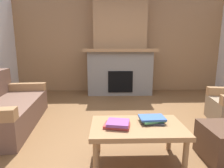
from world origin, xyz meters
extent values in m
plane|color=brown|center=(0.00, 0.00, 0.00)|extent=(9.00, 9.00, 0.00)
cube|color=#997047|center=(0.00, 3.00, 1.35)|extent=(6.00, 0.12, 2.70)
cube|color=gray|center=(0.00, 2.59, 0.57)|extent=(1.70, 0.70, 1.15)
cube|color=black|center=(0.00, 2.26, 0.38)|extent=(0.64, 0.08, 0.56)
cube|color=#997047|center=(0.00, 2.54, 1.19)|extent=(1.90, 0.82, 0.08)
cube|color=#997047|center=(0.00, 2.69, 1.97)|extent=(1.40, 0.50, 1.47)
cube|color=brown|center=(-1.94, 0.38, 0.20)|extent=(1.02, 1.88, 0.40)
cube|color=#997047|center=(-2.03, 1.20, 0.48)|extent=(0.85, 0.25, 0.15)
cube|color=#997047|center=(-0.03, -0.65, 0.41)|extent=(1.00, 0.60, 0.05)
cylinder|color=#997047|center=(-0.47, -0.89, 0.19)|extent=(0.06, 0.06, 0.38)
cylinder|color=#997047|center=(0.41, -0.89, 0.19)|extent=(0.06, 0.06, 0.38)
cylinder|color=#997047|center=(-0.47, -0.41, 0.19)|extent=(0.06, 0.06, 0.38)
cylinder|color=#997047|center=(0.41, -0.41, 0.19)|extent=(0.06, 0.06, 0.38)
cube|color=#B23833|center=(-0.25, -0.69, 0.45)|extent=(0.30, 0.22, 0.03)
cube|color=#7A3D84|center=(-0.24, -0.69, 0.48)|extent=(0.26, 0.24, 0.03)
cube|color=#2D2D33|center=(0.16, -0.57, 0.44)|extent=(0.27, 0.25, 0.02)
cube|color=#3D7F4C|center=(0.15, -0.59, 0.46)|extent=(0.28, 0.21, 0.02)
cube|color=#335699|center=(0.15, -0.57, 0.48)|extent=(0.29, 0.21, 0.02)
camera|label=1|loc=(-0.36, -2.53, 1.25)|focal=29.94mm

